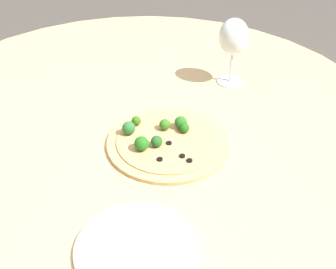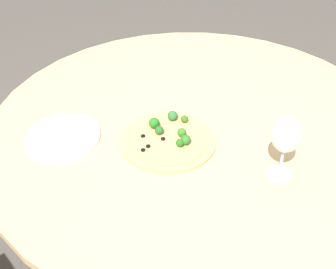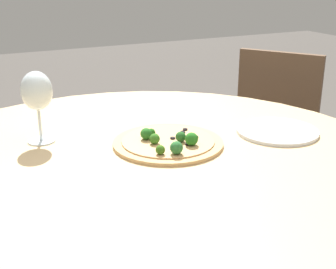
{
  "view_description": "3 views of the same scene",
  "coord_description": "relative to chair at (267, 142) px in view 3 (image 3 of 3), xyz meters",
  "views": [
    {
      "loc": [
        -1.01,
        -0.1,
        1.46
      ],
      "look_at": [
        -0.1,
        -0.08,
        0.78
      ],
      "focal_mm": 50.0,
      "sensor_mm": 36.0,
      "label": 1
    },
    {
      "loc": [
        -0.21,
        -1.22,
        1.67
      ],
      "look_at": [
        -0.1,
        -0.08,
        0.78
      ],
      "focal_mm": 50.0,
      "sensor_mm": 36.0,
      "label": 2
    },
    {
      "loc": [
        0.42,
        0.99,
        1.22
      ],
      "look_at": [
        -0.1,
        -0.08,
        0.78
      ],
      "focal_mm": 50.0,
      "sensor_mm": 36.0,
      "label": 3
    }
  ],
  "objects": [
    {
      "name": "plate_near",
      "position": [
        0.41,
        0.55,
        0.29
      ],
      "size": [
        0.24,
        0.24,
        0.01
      ],
      "color": "silver",
      "rests_on": "dining_table"
    },
    {
      "name": "wine_glass",
      "position": [
        1.05,
        0.32,
        0.43
      ],
      "size": [
        0.09,
        0.09,
        0.2
      ],
      "color": "silver",
      "rests_on": "dining_table"
    },
    {
      "name": "pizza",
      "position": [
        0.74,
        0.5,
        0.3
      ],
      "size": [
        0.3,
        0.3,
        0.05
      ],
      "color": "tan",
      "rests_on": "dining_table"
    },
    {
      "name": "chair",
      "position": [
        0.0,
        0.0,
        0.0
      ],
      "size": [
        0.56,
        0.56,
        0.85
      ],
      "rotation": [
        0.0,
        0.0,
        -4.11
      ],
      "color": "brown",
      "rests_on": "ground_plane"
    },
    {
      "name": "dining_table",
      "position": [
        0.84,
        0.58,
        0.23
      ],
      "size": [
        1.38,
        1.38,
        0.75
      ],
      "color": "tan",
      "rests_on": "ground_plane"
    }
  ]
}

